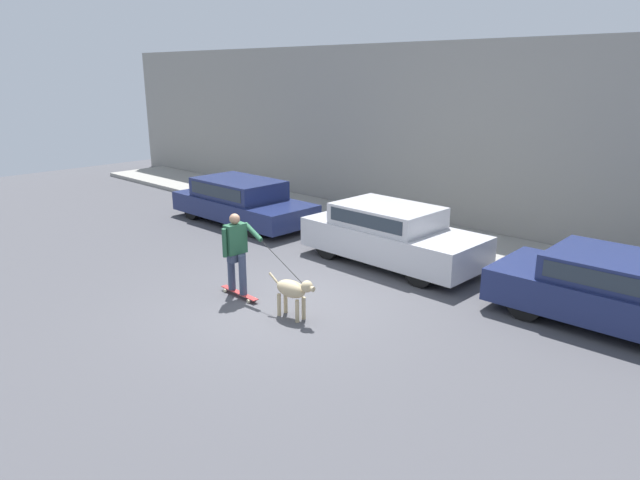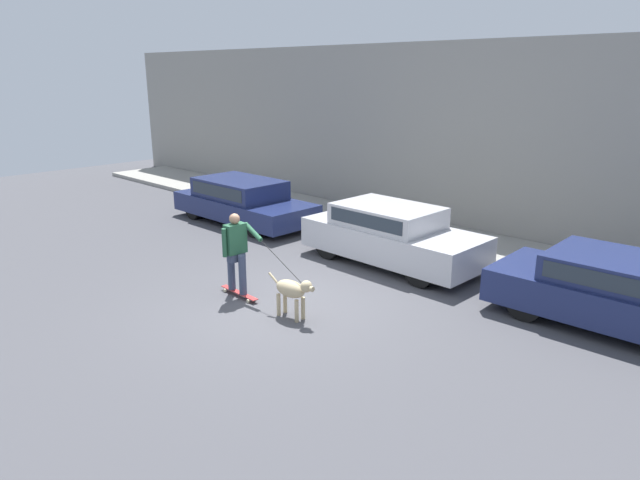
{
  "view_description": "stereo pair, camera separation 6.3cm",
  "coord_description": "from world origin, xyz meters",
  "px_view_note": "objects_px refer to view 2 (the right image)",
  "views": [
    {
      "loc": [
        7.22,
        -6.52,
        4.11
      ],
      "look_at": [
        -0.16,
        1.2,
        0.95
      ],
      "focal_mm": 32.0,
      "sensor_mm": 36.0,
      "label": 1
    },
    {
      "loc": [
        7.27,
        -6.48,
        4.11
      ],
      "look_at": [
        -0.16,
        1.2,
        0.95
      ],
      "focal_mm": 32.0,
      "sensor_mm": 36.0,
      "label": 2
    }
  ],
  "objects_px": {
    "parked_car_0": "(243,201)",
    "skateboarder": "(236,250)",
    "parked_car_2": "(621,294)",
    "dog": "(292,290)",
    "parked_car_1": "(391,235)"
  },
  "relations": [
    {
      "from": "parked_car_2",
      "to": "skateboarder",
      "type": "distance_m",
      "value": 6.69
    },
    {
      "from": "skateboarder",
      "to": "dog",
      "type": "bearing_deg",
      "value": 3.49
    },
    {
      "from": "parked_car_2",
      "to": "dog",
      "type": "bearing_deg",
      "value": -141.28
    },
    {
      "from": "skateboarder",
      "to": "parked_car_2",
      "type": "bearing_deg",
      "value": 34.56
    },
    {
      "from": "parked_car_1",
      "to": "parked_car_0",
      "type": "bearing_deg",
      "value": -179.1
    },
    {
      "from": "parked_car_2",
      "to": "dog",
      "type": "height_order",
      "value": "parked_car_2"
    },
    {
      "from": "dog",
      "to": "skateboarder",
      "type": "distance_m",
      "value": 1.54
    },
    {
      "from": "dog",
      "to": "parked_car_0",
      "type": "bearing_deg",
      "value": 145.19
    },
    {
      "from": "skateboarder",
      "to": "parked_car_1",
      "type": "bearing_deg",
      "value": 77.92
    },
    {
      "from": "parked_car_0",
      "to": "skateboarder",
      "type": "height_order",
      "value": "skateboarder"
    },
    {
      "from": "parked_car_0",
      "to": "dog",
      "type": "distance_m",
      "value": 6.79
    },
    {
      "from": "dog",
      "to": "parked_car_2",
      "type": "bearing_deg",
      "value": 36.95
    },
    {
      "from": "parked_car_1",
      "to": "skateboarder",
      "type": "xyz_separation_m",
      "value": [
        -0.91,
        -3.57,
        0.27
      ]
    },
    {
      "from": "parked_car_2",
      "to": "skateboarder",
      "type": "bearing_deg",
      "value": -149.36
    },
    {
      "from": "dog",
      "to": "skateboarder",
      "type": "xyz_separation_m",
      "value": [
        -1.49,
        -0.03,
        0.41
      ]
    }
  ]
}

